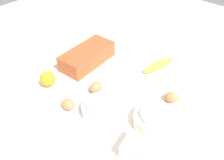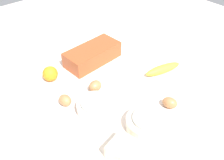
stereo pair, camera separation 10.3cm
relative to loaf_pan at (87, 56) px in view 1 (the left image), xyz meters
name	(u,v)px [view 1 (the left image)]	position (x,y,z in m)	size (l,w,h in m)	color
ground_plane	(112,89)	(-0.06, -0.21, -0.05)	(2.40, 2.40, 0.02)	beige
loaf_pan	(87,56)	(0.00, 0.00, 0.00)	(0.29, 0.15, 0.08)	#9E4723
flour_bowl	(153,118)	(-0.11, -0.47, -0.01)	(0.15, 0.15, 0.07)	silver
sugar_bowl	(100,106)	(-0.20, -0.28, -0.01)	(0.14, 0.14, 0.07)	silver
banana	(159,65)	(0.20, -0.29, -0.02)	(0.19, 0.04, 0.04)	yellow
orange_fruit	(48,79)	(-0.23, 0.01, -0.01)	(0.07, 0.07, 0.07)	orange
butter_block	(134,147)	(-0.26, -0.49, -0.01)	(0.09, 0.06, 0.06)	#F4EDB2
egg_near_butter	(68,104)	(-0.27, -0.17, -0.02)	(0.05, 0.05, 0.06)	#A97245
egg_beside_bowl	(172,97)	(0.04, -0.46, -0.02)	(0.05, 0.05, 0.06)	#A77044
egg_loose	(96,87)	(-0.12, -0.18, -0.02)	(0.05, 0.05, 0.06)	#AB7446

